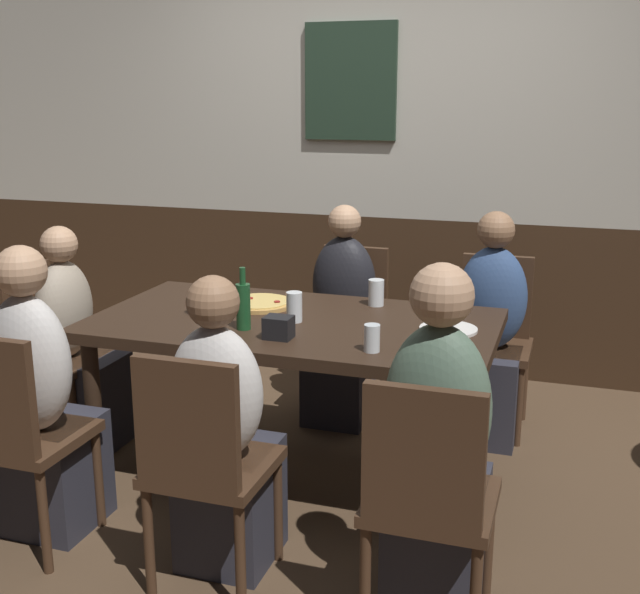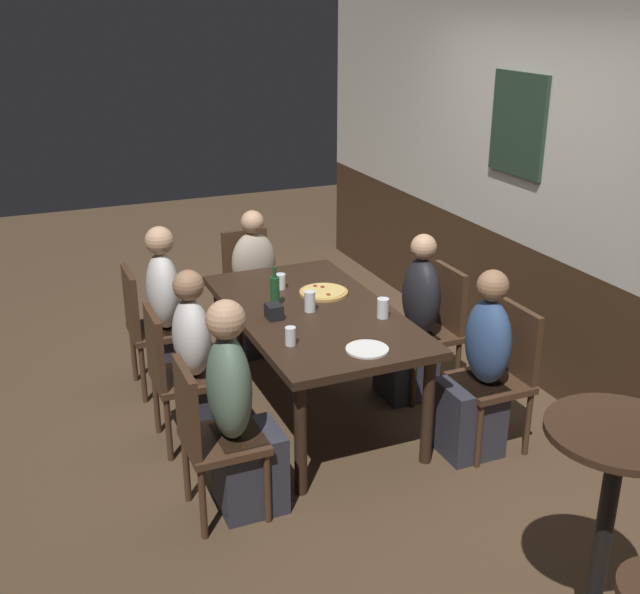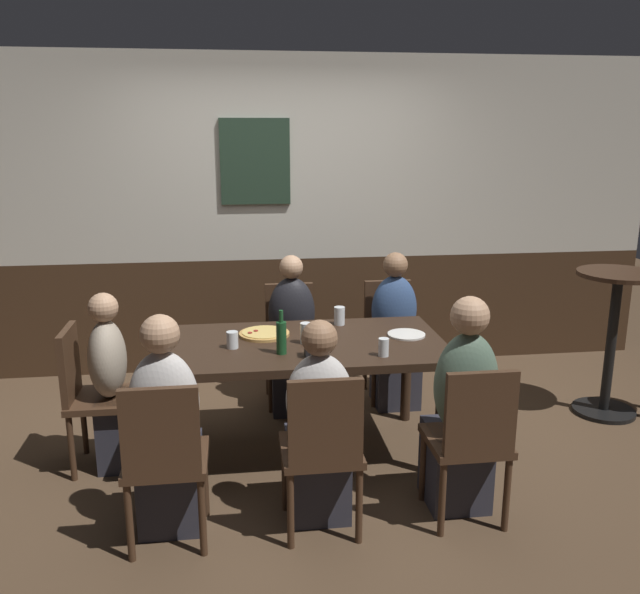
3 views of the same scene
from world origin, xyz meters
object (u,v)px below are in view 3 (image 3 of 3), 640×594
(chair_right_near, at_px, (471,436))
(person_head_west, at_px, (119,395))
(person_right_far, at_px, (395,341))
(beer_bottle_green, at_px, (281,337))
(chair_mid_far, at_px, (291,336))
(side_bar_table, at_px, (612,332))
(person_right_near, at_px, (461,420))
(person_left_near, at_px, (168,441))
(pint_glass_amber, at_px, (306,334))
(beer_glass_half, at_px, (339,317))
(chair_mid_near, at_px, (323,445))
(person_mid_near, at_px, (318,437))
(condiment_caddy, at_px, (314,349))
(tumbler_short, at_px, (384,348))
(chair_head_west, at_px, (90,390))
(plate_white_large, at_px, (406,335))
(tumbler_water, at_px, (232,341))
(pizza, at_px, (264,333))
(chair_left_near, at_px, (165,455))
(person_mid_far, at_px, (293,346))
(chair_right_far, at_px, (390,332))
(dining_table, at_px, (303,354))

(chair_right_near, height_order, person_head_west, person_head_west)
(person_right_far, xyz_separation_m, beer_bottle_green, (-0.91, -0.92, 0.37))
(chair_mid_far, bearing_deg, person_head_west, -141.54)
(side_bar_table, bearing_deg, person_right_near, -144.66)
(person_left_near, relative_size, side_bar_table, 1.10)
(chair_mid_far, xyz_separation_m, pint_glass_amber, (0.01, -0.92, 0.30))
(person_head_west, bearing_deg, beer_glass_half, 13.66)
(person_head_west, bearing_deg, chair_mid_near, -38.46)
(person_mid_near, height_order, condiment_caddy, person_mid_near)
(tumbler_short, distance_m, side_bar_table, 1.92)
(chair_mid_near, distance_m, person_right_far, 1.79)
(chair_head_west, distance_m, beer_bottle_green, 1.21)
(chair_mid_far, distance_m, person_left_near, 1.79)
(person_right_far, bearing_deg, pint_glass_amber, -134.86)
(pint_glass_amber, bearing_deg, person_mid_near, -91.23)
(person_right_near, xyz_separation_m, plate_white_large, (-0.10, 0.78, 0.24))
(beer_glass_half, bearing_deg, side_bar_table, -0.69)
(person_right_far, bearing_deg, person_right_near, -90.00)
(person_right_far, distance_m, tumbler_water, 1.46)
(chair_mid_near, bearing_deg, person_head_west, 141.54)
(chair_head_west, xyz_separation_m, pizza, (1.06, 0.17, 0.26))
(person_right_near, bearing_deg, chair_mid_far, 115.29)
(condiment_caddy, bearing_deg, person_mid_near, -94.71)
(person_head_west, xyz_separation_m, pint_glass_amber, (1.13, -0.03, 0.35))
(person_right_far, height_order, person_head_west, person_right_far)
(chair_right_near, bearing_deg, tumbler_water, 145.11)
(chair_mid_far, height_order, chair_mid_near, same)
(chair_mid_far, relative_size, beer_glass_half, 7.24)
(chair_left_near, bearing_deg, tumbler_short, 25.62)
(person_mid_far, xyz_separation_m, person_right_near, (0.76, -1.45, 0.03))
(person_left_near, distance_m, tumbler_water, 0.81)
(person_mid_near, distance_m, tumbler_water, 0.86)
(chair_right_near, relative_size, person_mid_far, 0.77)
(chair_mid_near, xyz_separation_m, pizza, (-0.23, 1.06, 0.26))
(chair_right_far, bearing_deg, person_head_west, -154.73)
(person_mid_near, height_order, pizza, person_mid_near)
(chair_right_near, xyz_separation_m, side_bar_table, (1.47, 1.21, 0.12))
(dining_table, relative_size, chair_mid_far, 1.97)
(chair_left_near, height_order, tumbler_short, chair_left_near)
(chair_left_near, height_order, person_right_near, person_right_near)
(chair_mid_far, distance_m, pizza, 0.80)
(person_right_far, relative_size, pizza, 3.57)
(chair_right_far, distance_m, chair_mid_near, 1.93)
(person_right_near, distance_m, side_bar_table, 1.81)
(plate_white_large, bearing_deg, chair_mid_far, 128.27)
(dining_table, xyz_separation_m, chair_left_near, (-0.76, -0.89, -0.17))
(chair_left_near, relative_size, beer_bottle_green, 3.36)
(beer_bottle_green, bearing_deg, chair_right_far, 50.02)
(beer_bottle_green, height_order, condiment_caddy, beer_bottle_green)
(person_left_near, height_order, person_head_west, person_left_near)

